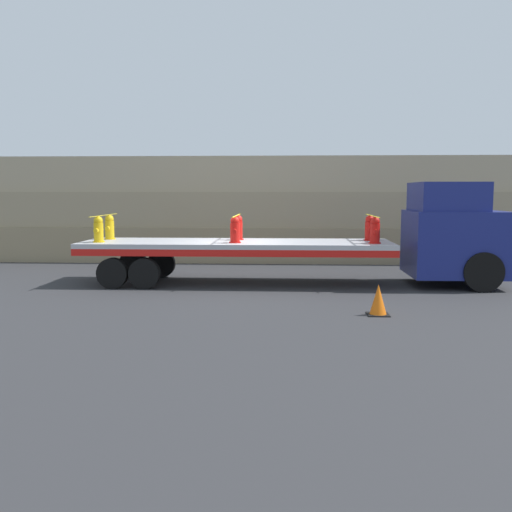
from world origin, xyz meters
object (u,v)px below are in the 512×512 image
at_px(fire_hydrant_yellow_near_0, 99,230).
at_px(fire_hydrant_red_far_2, 370,228).
at_px(fire_hydrant_red_near_2, 375,231).
at_px(fire_hydrant_yellow_far_0, 110,228).
at_px(truck_cab, 457,234).
at_px(traffic_cone, 378,300).
at_px(fire_hydrant_red_near_1, 235,230).
at_px(flatbed_trailer, 215,249).
at_px(fire_hydrant_red_far_1, 238,228).

bearing_deg(fire_hydrant_yellow_near_0, fire_hydrant_red_far_2, 7.49).
xyz_separation_m(fire_hydrant_yellow_near_0, fire_hydrant_red_near_2, (8.17, 0.00, 0.00)).
relative_size(fire_hydrant_yellow_near_0, fire_hydrant_yellow_far_0, 1.00).
relative_size(truck_cab, fire_hydrant_yellow_far_0, 3.95).
height_order(truck_cab, traffic_cone, truck_cab).
bearing_deg(fire_hydrant_red_near_1, fire_hydrant_red_near_2, 0.00).
bearing_deg(fire_hydrant_red_far_2, truck_cab, -12.07).
bearing_deg(flatbed_trailer, fire_hydrant_yellow_far_0, 171.11).
height_order(fire_hydrant_red_near_1, fire_hydrant_red_far_1, same).
xyz_separation_m(truck_cab, traffic_cone, (-3.00, -4.36, -1.20)).
bearing_deg(traffic_cone, fire_hydrant_red_near_1, 133.30).
height_order(truck_cab, fire_hydrant_red_far_2, truck_cab).
relative_size(fire_hydrant_red_near_1, traffic_cone, 1.10).
bearing_deg(truck_cab, fire_hydrant_red_far_1, 175.35).
bearing_deg(fire_hydrant_yellow_far_0, traffic_cone, -32.50).
bearing_deg(fire_hydrant_red_near_2, flatbed_trailer, 173.53).
height_order(fire_hydrant_red_far_1, traffic_cone, fire_hydrant_red_far_1).
bearing_deg(flatbed_trailer, fire_hydrant_yellow_near_0, -171.11).
xyz_separation_m(truck_cab, fire_hydrant_red_far_1, (-6.60, 0.54, 0.12)).
bearing_deg(fire_hydrant_red_near_2, truck_cab, 12.07).
xyz_separation_m(fire_hydrant_red_near_1, fire_hydrant_red_far_1, (0.00, 1.07, 0.00)).
distance_m(fire_hydrant_yellow_near_0, traffic_cone, 8.69).
xyz_separation_m(flatbed_trailer, fire_hydrant_red_far_2, (4.74, 0.54, 0.62)).
bearing_deg(fire_hydrant_red_far_1, traffic_cone, -53.66).
distance_m(truck_cab, fire_hydrant_yellow_near_0, 10.70).
bearing_deg(flatbed_trailer, truck_cab, 0.00).
bearing_deg(fire_hydrant_yellow_far_0, fire_hydrant_red_near_2, -7.49).
bearing_deg(flatbed_trailer, fire_hydrant_red_far_2, 6.47).
relative_size(flatbed_trailer, fire_hydrant_red_near_2, 12.07).
bearing_deg(fire_hydrant_red_near_2, fire_hydrant_red_far_2, 90.00).
height_order(fire_hydrant_yellow_near_0, fire_hydrant_yellow_far_0, same).
relative_size(fire_hydrant_yellow_near_0, fire_hydrant_red_far_1, 1.00).
distance_m(fire_hydrant_yellow_near_0, fire_hydrant_red_near_2, 8.17).
relative_size(truck_cab, fire_hydrant_red_far_1, 3.95).
bearing_deg(fire_hydrant_red_near_1, truck_cab, 4.65).
height_order(fire_hydrant_red_far_1, fire_hydrant_red_far_2, same).
bearing_deg(fire_hydrant_red_near_2, fire_hydrant_red_near_1, 180.00).
distance_m(truck_cab, fire_hydrant_red_near_2, 2.57).
bearing_deg(fire_hydrant_yellow_near_0, fire_hydrant_red_near_2, 0.00).
relative_size(flatbed_trailer, traffic_cone, 13.30).
relative_size(fire_hydrant_red_near_1, fire_hydrant_red_far_2, 1.00).
distance_m(fire_hydrant_yellow_near_0, fire_hydrant_red_far_2, 8.24).
xyz_separation_m(fire_hydrant_red_far_2, traffic_cone, (-0.48, -4.90, -1.32)).
height_order(fire_hydrant_yellow_near_0, fire_hydrant_red_near_1, same).
bearing_deg(fire_hydrant_red_far_2, fire_hydrant_yellow_far_0, 180.00).
xyz_separation_m(fire_hydrant_red_near_2, fire_hydrant_red_far_2, (0.00, 1.07, 0.00)).
height_order(fire_hydrant_yellow_far_0, fire_hydrant_red_near_1, same).
distance_m(flatbed_trailer, fire_hydrant_red_far_2, 4.81).
relative_size(fire_hydrant_red_near_1, fire_hydrant_red_far_1, 1.00).
relative_size(fire_hydrant_yellow_far_0, fire_hydrant_red_near_2, 1.00).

